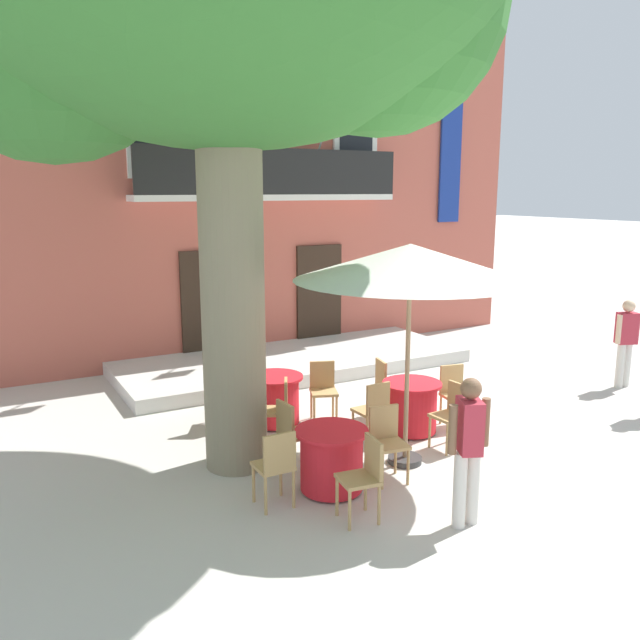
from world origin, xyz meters
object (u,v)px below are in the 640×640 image
Objects in this scene: cafe_chair_middle_0 at (276,463)px; cafe_chair_front_1 at (224,392)px; cafe_umbrella at (410,263)px; pedestrian_mid_plaza at (626,338)px; cafe_chair_near_tree_3 at (452,411)px; cafe_chair_front_3 at (323,387)px; cafe_chair_middle_1 at (365,473)px; cafe_chair_front_2 at (279,407)px; cafe_chair_near_tree_1 at (387,383)px; cafe_chair_near_tree_2 at (373,408)px; pedestrian_near_entrance at (468,444)px; cafe_chair_middle_2 at (387,438)px; cafe_chair_middle_3 at (292,430)px; cafe_chair_near_tree_0 at (455,391)px; cafe_table_middle at (332,459)px; cafe_chair_front_0 at (267,377)px; cafe_table_front at (275,399)px; cafe_table_near_tree at (411,407)px.

cafe_chair_middle_0 and cafe_chair_front_1 have the same top height.
pedestrian_mid_plaza is at bearing 8.41° from cafe_umbrella.
pedestrian_mid_plaza is (5.41, 0.80, -1.71)m from cafe_umbrella.
cafe_chair_near_tree_3 is 2.08m from cafe_chair_front_3.
cafe_chair_middle_1 is 1.00× the size of cafe_chair_front_3.
cafe_chair_middle_0 is at bearing -116.19° from cafe_chair_front_2.
cafe_chair_near_tree_1 and cafe_chair_front_2 have the same top height.
cafe_chair_near_tree_2 is 2.38m from pedestrian_near_entrance.
cafe_chair_near_tree_2 is 1.09m from cafe_chair_middle_2.
cafe_chair_front_1 is (-2.39, 0.81, 0.00)m from cafe_chair_near_tree_1.
cafe_chair_near_tree_1 and cafe_chair_middle_3 have the same top height.
pedestrian_near_entrance is at bearing -128.03° from cafe_chair_near_tree_0.
cafe_table_middle is at bearing -116.77° from cafe_chair_front_3.
pedestrian_mid_plaza is (5.57, -1.11, 0.37)m from cafe_chair_front_3.
cafe_chair_front_2 is at bearing 148.80° from cafe_chair_near_tree_2.
cafe_chair_middle_1 and cafe_chair_front_3 have the same top height.
pedestrian_mid_plaza is at bearing 0.38° from cafe_chair_near_tree_0.
cafe_chair_front_0 is at bearing 73.25° from cafe_chair_middle_3.
cafe_chair_middle_2 is at bearing -3.50° from cafe_table_middle.
cafe_chair_near_tree_1 is at bearing -17.14° from cafe_table_front.
cafe_chair_middle_0 and cafe_chair_middle_1 have the same top height.
pedestrian_mid_plaza is at bearing -11.26° from cafe_chair_front_3.
cafe_chair_middle_3 is at bearing -106.75° from cafe_chair_front_0.
cafe_table_near_tree is 2.48m from cafe_umbrella.
cafe_chair_middle_2 is 1.05× the size of cafe_table_front.
cafe_table_near_tree is 0.95× the size of cafe_chair_middle_3.
cafe_chair_front_0 is at bearing 93.64° from cafe_chair_middle_2.
cafe_table_middle is 0.95× the size of cafe_chair_middle_1.
cafe_chair_near_tree_1 is 1.20m from cafe_chair_near_tree_2.
cafe_chair_near_tree_1 is at bearing -40.02° from cafe_chair_front_0.
cafe_chair_front_2 is at bearing 75.60° from cafe_chair_middle_3.
cafe_chair_middle_0 is 2.72m from cafe_chair_front_1.
cafe_chair_near_tree_0 is at bearing -13.40° from cafe_chair_front_2.
cafe_chair_middle_1 and cafe_chair_front_1 have the same top height.
cafe_chair_front_3 is at bearing 48.84° from cafe_chair_middle_3.
cafe_chair_middle_0 is at bearing -152.60° from cafe_chair_near_tree_2.
cafe_chair_middle_2 is 0.31× the size of cafe_umbrella.
cafe_table_front is at bearing 162.86° from cafe_chair_near_tree_1.
pedestrian_near_entrance is (-1.24, -1.70, 0.38)m from cafe_chair_near_tree_3.
cafe_chair_middle_1 reaches higher than cafe_table_near_tree.
cafe_chair_front_2 is (-2.62, 0.62, 0.00)m from cafe_chair_near_tree_0.
cafe_chair_front_1 is 7.18m from pedestrian_mid_plaza.
cafe_table_front is (-1.61, 1.27, 0.00)m from cafe_table_near_tree.
cafe_table_middle is at bearing 88.02° from cafe_chair_middle_1.
cafe_chair_near_tree_3 is 2.27m from cafe_chair_middle_3.
cafe_table_middle is 0.77m from cafe_chair_middle_3.
cafe_umbrella is 5.73m from pedestrian_mid_plaza.
cafe_chair_near_tree_3 is 1.00× the size of cafe_chair_front_1.
pedestrian_near_entrance reaches higher than cafe_chair_near_tree_2.
cafe_chair_middle_3 is (-1.35, -0.21, 0.00)m from cafe_chair_near_tree_2.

